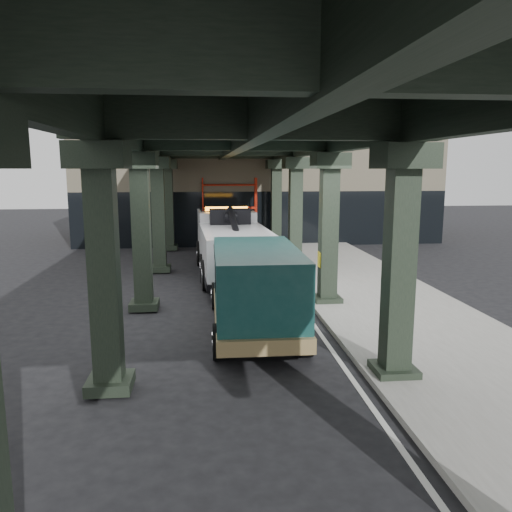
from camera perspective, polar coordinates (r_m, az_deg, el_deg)
ground at (r=14.62m, az=-0.05°, el=-7.98°), size 90.00×90.00×0.00m
sidewalk at (r=17.48m, az=14.16°, el=-5.03°), size 5.00×40.00×0.15m
lane_stripe at (r=16.76m, az=5.07°, el=-5.65°), size 0.12×38.00×0.01m
viaduct at (r=15.90m, az=-2.28°, el=13.40°), size 7.40×32.00×6.40m
building at (r=34.02m, az=-0.14°, el=9.10°), size 22.00×10.00×8.00m
scaffolding at (r=28.62m, az=-3.05°, el=5.13°), size 3.08×0.88×4.00m
tow_truck at (r=20.98m, az=-2.86°, el=1.54°), size 3.04×9.12×2.95m
towed_van at (r=13.71m, az=-0.09°, el=-3.53°), size 2.47×6.01×2.43m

